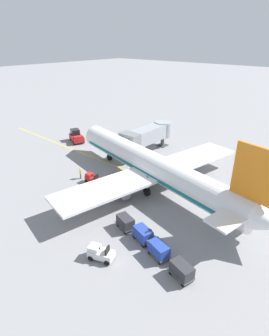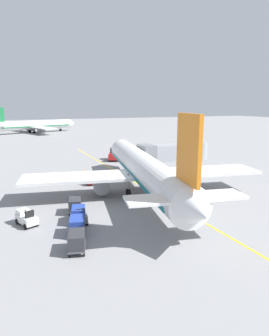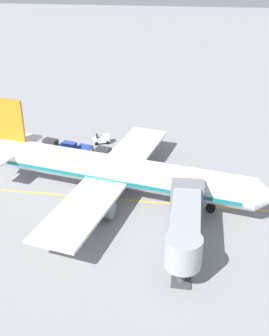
# 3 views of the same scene
# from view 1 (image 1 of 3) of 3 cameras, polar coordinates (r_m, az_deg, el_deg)

# --- Properties ---
(ground_plane) EXTENTS (400.00, 400.00, 0.00)m
(ground_plane) POSITION_cam_1_polar(r_m,az_deg,el_deg) (41.38, 2.89, -2.42)
(ground_plane) COLOR gray
(gate_lead_in_line) EXTENTS (0.24, 80.00, 0.01)m
(gate_lead_in_line) POSITION_cam_1_polar(r_m,az_deg,el_deg) (41.37, 2.89, -2.42)
(gate_lead_in_line) COLOR gold
(gate_lead_in_line) RESTS_ON ground
(parked_airliner) EXTENTS (30.43, 37.13, 10.63)m
(parked_airliner) POSITION_cam_1_polar(r_m,az_deg,el_deg) (38.29, 3.76, 0.46)
(parked_airliner) COLOR white
(parked_airliner) RESTS_ON ground
(jet_bridge) EXTENTS (12.38, 3.50, 4.98)m
(jet_bridge) POSITION_cam_1_polar(r_m,az_deg,el_deg) (50.16, 2.93, 7.03)
(jet_bridge) COLOR #93999E
(jet_bridge) RESTS_ON ground
(pushback_tractor) EXTENTS (3.74, 4.91, 2.40)m
(pushback_tractor) POSITION_cam_1_polar(r_m,az_deg,el_deg) (57.73, -12.18, 6.55)
(pushback_tractor) COLOR #B21E1E
(pushback_tractor) RESTS_ON ground
(baggage_tug_lead) EXTENTS (1.32, 2.52, 1.62)m
(baggage_tug_lead) POSITION_cam_1_polar(r_m,az_deg,el_deg) (40.45, -8.82, -2.27)
(baggage_tug_lead) COLOR #B21E1E
(baggage_tug_lead) RESTS_ON ground
(baggage_tug_trailing) EXTENTS (2.04, 2.77, 1.62)m
(baggage_tug_trailing) POSITION_cam_1_polar(r_m,az_deg,el_deg) (27.61, -7.25, -17.38)
(baggage_tug_trailing) COLOR silver
(baggage_tug_trailing) RESTS_ON ground
(baggage_tug_spare) EXTENTS (1.59, 2.64, 1.62)m
(baggage_tug_spare) POSITION_cam_1_polar(r_m,az_deg,el_deg) (29.50, 1.83, -13.82)
(baggage_tug_spare) COLOR slate
(baggage_tug_spare) RESTS_ON ground
(baggage_cart_front) EXTENTS (1.83, 2.98, 1.58)m
(baggage_cart_front) POSITION_cam_1_polar(r_m,az_deg,el_deg) (30.83, -1.95, -11.27)
(baggage_cart_front) COLOR #4C4C51
(baggage_cart_front) RESTS_ON ground
(baggage_cart_second_in_train) EXTENTS (1.83, 2.98, 1.58)m
(baggage_cart_second_in_train) POSITION_cam_1_polar(r_m,az_deg,el_deg) (29.19, 1.80, -13.72)
(baggage_cart_second_in_train) COLOR #4C4C51
(baggage_cart_second_in_train) RESTS_ON ground
(baggage_cart_third_in_train) EXTENTS (1.83, 2.98, 1.58)m
(baggage_cart_third_in_train) POSITION_cam_1_polar(r_m,az_deg,el_deg) (27.53, 5.17, -16.74)
(baggage_cart_third_in_train) COLOR #4C4C51
(baggage_cart_third_in_train) RESTS_ON ground
(baggage_cart_tail_end) EXTENTS (1.83, 2.98, 1.58)m
(baggage_cart_tail_end) POSITION_cam_1_polar(r_m,az_deg,el_deg) (25.92, 9.95, -20.44)
(baggage_cart_tail_end) COLOR #4C4C51
(baggage_cart_tail_end) RESTS_ON ground
(ground_crew_wing_walker) EXTENTS (0.47, 0.66, 1.69)m
(ground_crew_wing_walker) POSITION_cam_1_polar(r_m,az_deg,el_deg) (41.99, -11.37, -1.02)
(ground_crew_wing_walker) COLOR #232328
(ground_crew_wing_walker) RESTS_ON ground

